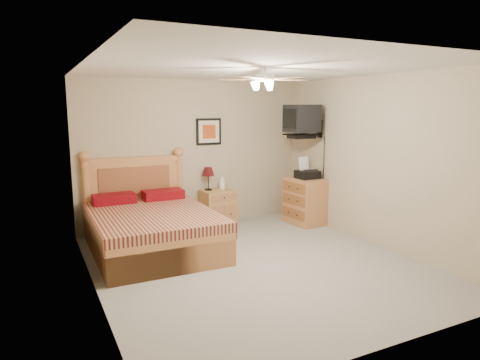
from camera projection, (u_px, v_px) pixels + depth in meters
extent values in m
plane|color=gray|center=(256.00, 264.00, 5.61)|extent=(4.50, 4.50, 0.00)
cube|color=white|center=(257.00, 68.00, 5.20)|extent=(4.00, 4.50, 0.04)
cube|color=tan|center=(194.00, 153.00, 7.39)|extent=(4.00, 0.04, 2.50)
cube|color=tan|center=(391.00, 205.00, 3.42)|extent=(4.00, 0.04, 2.50)
cube|color=tan|center=(91.00, 182.00, 4.53)|extent=(0.04, 4.50, 2.50)
cube|color=tan|center=(376.00, 161.00, 6.28)|extent=(0.04, 4.50, 2.50)
cube|color=#A2713C|center=(218.00, 207.00, 7.48)|extent=(0.60, 0.47, 0.62)
imported|color=white|center=(222.00, 182.00, 7.46)|extent=(0.14, 0.14, 0.27)
cube|color=black|center=(209.00, 132.00, 7.43)|extent=(0.46, 0.04, 0.46)
cube|color=#A56D3F|center=(304.00, 201.00, 7.53)|extent=(0.54, 0.73, 0.82)
imported|color=#BAAC93|center=(294.00, 175.00, 7.67)|extent=(0.21, 0.28, 0.03)
imported|color=gray|center=(294.00, 174.00, 7.69)|extent=(0.21, 0.28, 0.02)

